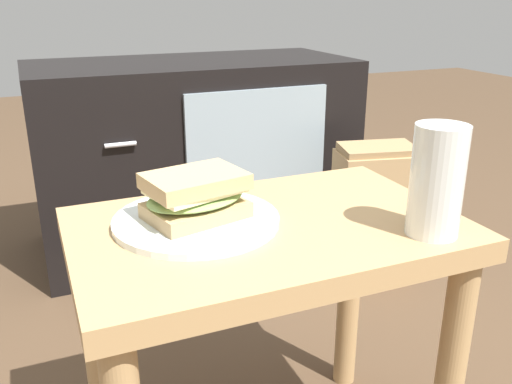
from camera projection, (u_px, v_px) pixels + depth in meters
side_table at (267, 278)px, 0.83m from camera, size 0.56×0.36×0.46m
tv_cabinet at (196, 154)px, 1.74m from camera, size 0.96×0.46×0.58m
plate at (196, 220)px, 0.80m from camera, size 0.24×0.24×0.01m
sandwich_front at (195, 196)px, 0.78m from camera, size 0.17×0.14×0.07m
beer_glass at (437, 183)px, 0.74m from camera, size 0.07×0.07×0.15m
paper_bag at (373, 210)px, 1.57m from camera, size 0.24×0.18×0.38m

